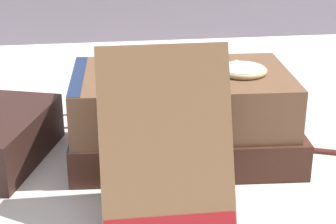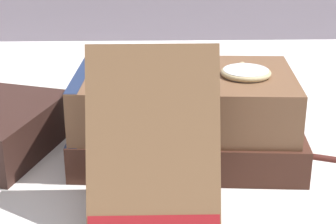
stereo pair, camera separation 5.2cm
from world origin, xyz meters
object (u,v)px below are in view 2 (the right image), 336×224
at_px(pocket_watch, 246,73).
at_px(book_flat_top, 179,98).
at_px(book_leaning_front, 153,143).
at_px(reading_glasses, 103,114).
at_px(book_flat_bottom, 182,139).

bearing_deg(pocket_watch, book_flat_top, 172.77).
xyz_separation_m(book_leaning_front, pocket_watch, (0.09, 0.10, 0.02)).
bearing_deg(reading_glasses, book_flat_bottom, -65.79).
height_order(book_flat_top, book_leaning_front, book_leaning_front).
distance_m(book_flat_top, reading_glasses, 0.15).
bearing_deg(reading_glasses, book_flat_top, -66.88).
relative_size(book_leaning_front, pocket_watch, 2.78).
relative_size(book_flat_top, pocket_watch, 4.23).
height_order(book_flat_bottom, book_flat_top, book_flat_top).
bearing_deg(book_leaning_front, pocket_watch, 49.80).
relative_size(book_flat_bottom, book_flat_top, 1.06).
xyz_separation_m(book_flat_top, book_leaning_front, (-0.03, -0.11, 0.00)).
distance_m(pocket_watch, reading_glasses, 0.21).
bearing_deg(book_flat_bottom, reading_glasses, 133.13).
bearing_deg(reading_glasses, pocket_watch, -53.22).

